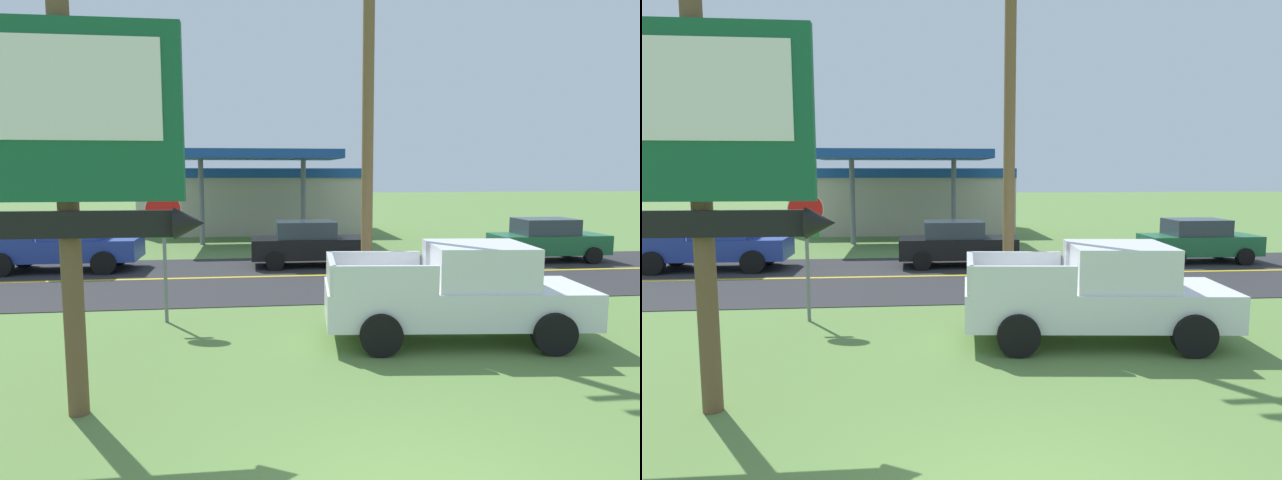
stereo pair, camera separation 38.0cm
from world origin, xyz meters
The scene contains 10 objects.
road_asphalt centered at (0.00, 13.00, 0.01)m, with size 140.00×8.00×0.02m, color #2B2B2D.
road_centre_line centered at (0.00, 13.00, 0.02)m, with size 126.00×0.20×0.01m, color gold.
motel_sign centered at (-3.96, 2.85, 3.71)m, with size 3.37×0.54×5.62m.
stop_sign centered at (-3.52, 7.77, 2.03)m, with size 0.80×0.08×2.95m.
utility_pole centered at (1.03, 7.58, 4.70)m, with size 1.72×0.26×8.86m.
gas_station centered at (-1.52, 27.35, 1.94)m, with size 12.00×11.50×4.40m.
pickup_white_parked_on_lawn centered at (2.52, 5.72, 0.96)m, with size 5.37×2.63×1.96m.
pickup_blue_on_road centered at (-8.01, 15.00, 0.96)m, with size 5.20×2.24×1.96m.
car_green_near_lane centered at (9.59, 15.00, 0.83)m, with size 4.20×2.00×1.64m.
car_black_mid_lane centered at (0.45, 15.00, 0.83)m, with size 4.20×2.00×1.64m.
Camera 1 is at (-1.57, -4.81, 3.37)m, focal length 31.19 mm.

